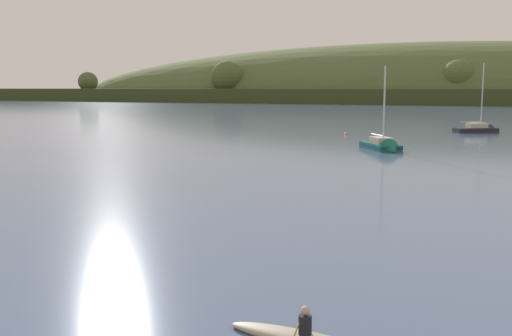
% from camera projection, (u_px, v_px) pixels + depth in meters
% --- Properties ---
extents(far_shoreline_hill, '(450.32, 133.04, 51.76)m').
position_uv_depth(far_shoreline_hill, '(413.00, 100.00, 260.43)').
color(far_shoreline_hill, '#35401E').
rests_on(far_shoreline_hill, ground).
extents(sailboat_near_mooring, '(5.14, 6.31, 9.09)m').
position_uv_depth(sailboat_near_mooring, '(383.00, 148.00, 56.86)').
color(sailboat_near_mooring, '#0F564C').
rests_on(sailboat_near_mooring, ground).
extents(sailboat_outer_reach, '(6.56, 4.94, 10.20)m').
position_uv_depth(sailboat_outer_reach, '(481.00, 131.00, 79.10)').
color(sailboat_outer_reach, '#232328').
rests_on(sailboat_outer_reach, ground).
extents(mooring_buoy_off_fishing_boat, '(0.63, 0.63, 0.71)m').
position_uv_depth(mooring_buoy_off_fishing_boat, '(346.00, 135.00, 75.64)').
color(mooring_buoy_off_fishing_boat, '#E06675').
rests_on(mooring_buoy_off_fishing_boat, ground).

